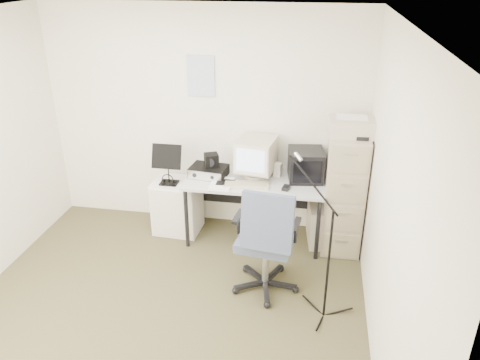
% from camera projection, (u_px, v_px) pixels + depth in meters
% --- Properties ---
extents(floor, '(3.60, 3.60, 0.01)m').
position_uv_depth(floor, '(161.00, 317.00, 4.15)').
color(floor, '#3E391E').
rests_on(floor, ground).
extents(ceiling, '(3.60, 3.60, 0.01)m').
position_uv_depth(ceiling, '(134.00, 22.00, 3.09)').
color(ceiling, white).
rests_on(ceiling, ground).
extents(wall_back, '(3.60, 0.02, 2.50)m').
position_uv_depth(wall_back, '(204.00, 120.00, 5.22)').
color(wall_back, white).
rests_on(wall_back, ground).
extents(wall_right, '(0.02, 3.60, 2.50)m').
position_uv_depth(wall_right, '(389.00, 210.00, 3.34)').
color(wall_right, white).
rests_on(wall_right, ground).
extents(wall_calendar, '(0.30, 0.02, 0.44)m').
position_uv_depth(wall_calendar, '(201.00, 76.00, 5.00)').
color(wall_calendar, white).
rests_on(wall_calendar, wall_back).
extents(filing_cabinet, '(0.40, 0.60, 1.30)m').
position_uv_depth(filing_cabinet, '(344.00, 192.00, 4.95)').
color(filing_cabinet, tan).
rests_on(filing_cabinet, floor).
extents(printer, '(0.46, 0.33, 0.17)m').
position_uv_depth(printer, '(351.00, 127.00, 4.59)').
color(printer, '#B9AA96').
rests_on(printer, filing_cabinet).
extents(desk, '(1.50, 0.70, 0.73)m').
position_uv_depth(desk, '(255.00, 209.00, 5.19)').
color(desk, '#A8A8A8').
rests_on(desk, floor).
extents(crt_monitor, '(0.44, 0.46, 0.43)m').
position_uv_depth(crt_monitor, '(256.00, 158.00, 5.03)').
color(crt_monitor, '#B9AA96').
rests_on(crt_monitor, desk).
extents(crt_tv, '(0.41, 0.43, 0.33)m').
position_uv_depth(crt_tv, '(306.00, 165.00, 4.99)').
color(crt_tv, black).
rests_on(crt_tv, desk).
extents(desk_speaker, '(0.10, 0.10, 0.15)m').
position_uv_depth(desk_speaker, '(278.00, 169.00, 5.10)').
color(desk_speaker, beige).
rests_on(desk_speaker, desk).
extents(keyboard, '(0.49, 0.22, 0.03)m').
position_uv_depth(keyboard, '(246.00, 185.00, 4.89)').
color(keyboard, '#B9AA96').
rests_on(keyboard, desk).
extents(mouse, '(0.09, 0.12, 0.03)m').
position_uv_depth(mouse, '(286.00, 188.00, 4.82)').
color(mouse, black).
rests_on(mouse, desk).
extents(radio_receiver, '(0.42, 0.32, 0.11)m').
position_uv_depth(radio_receiver, '(209.00, 171.00, 5.10)').
color(radio_receiver, black).
rests_on(radio_receiver, desk).
extents(radio_speaker, '(0.19, 0.18, 0.15)m').
position_uv_depth(radio_speaker, '(211.00, 160.00, 5.05)').
color(radio_speaker, black).
rests_on(radio_speaker, radio_receiver).
extents(papers, '(0.23, 0.31, 0.02)m').
position_uv_depth(papers, '(222.00, 183.00, 4.93)').
color(papers, white).
rests_on(papers, desk).
extents(pc_tower, '(0.27, 0.50, 0.45)m').
position_uv_depth(pc_tower, '(318.00, 223.00, 5.20)').
color(pc_tower, '#B9AA96').
rests_on(pc_tower, floor).
extents(office_chair, '(0.72, 0.72, 1.12)m').
position_uv_depth(office_chair, '(266.00, 238.00, 4.30)').
color(office_chair, '#2F3650').
rests_on(office_chair, floor).
extents(side_cart, '(0.53, 0.43, 0.63)m').
position_uv_depth(side_cart, '(177.00, 206.00, 5.37)').
color(side_cart, white).
rests_on(side_cart, floor).
extents(music_stand, '(0.35, 0.24, 0.48)m').
position_uv_depth(music_stand, '(168.00, 164.00, 5.09)').
color(music_stand, black).
rests_on(music_stand, side_cart).
extents(headphones, '(0.18, 0.18, 0.03)m').
position_uv_depth(headphones, '(168.00, 182.00, 5.12)').
color(headphones, black).
rests_on(headphones, side_cart).
extents(mic_stand, '(0.03, 0.03, 1.39)m').
position_uv_depth(mic_stand, '(330.00, 250.00, 3.88)').
color(mic_stand, black).
rests_on(mic_stand, floor).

